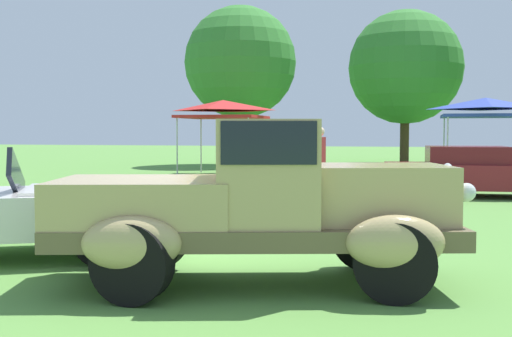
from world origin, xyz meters
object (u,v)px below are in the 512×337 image
object	(u,v)px
show_car_burgundy	(473,172)
canopy_tent_center_field	(486,106)
feature_pickup_truck	(259,202)
neighbor_convertible	(6,212)
canopy_tent_left_field	(223,108)
spectator_near_truck	(319,162)

from	to	relation	value
show_car_burgundy	canopy_tent_center_field	bearing A→B (deg)	81.81
feature_pickup_truck	show_car_burgundy	distance (m)	10.31
feature_pickup_truck	neighbor_convertible	size ratio (longest dim) A/B	0.96
show_car_burgundy	canopy_tent_left_field	xyz separation A→B (m)	(-8.09, 5.85, 1.82)
canopy_tent_center_field	canopy_tent_left_field	bearing A→B (deg)	-176.61
neighbor_convertible	spectator_near_truck	xyz separation A→B (m)	(2.93, 7.07, 0.34)
show_car_burgundy	feature_pickup_truck	bearing A→B (deg)	-106.48
neighbor_convertible	canopy_tent_left_field	xyz separation A→B (m)	(-1.74, 15.09, 1.84)
show_car_burgundy	canopy_tent_left_field	size ratio (longest dim) A/B	1.53
feature_pickup_truck	spectator_near_truck	xyz separation A→B (m)	(-0.50, 7.71, 0.05)
neighbor_convertible	canopy_tent_left_field	distance (m)	15.30
show_car_burgundy	canopy_tent_left_field	world-z (taller)	canopy_tent_left_field
spectator_near_truck	canopy_tent_left_field	distance (m)	9.40
canopy_tent_center_field	feature_pickup_truck	bearing A→B (deg)	-103.29
canopy_tent_left_field	canopy_tent_center_field	distance (m)	9.03
show_car_burgundy	canopy_tent_center_field	size ratio (longest dim) A/B	1.55
canopy_tent_left_field	canopy_tent_center_field	xyz separation A→B (m)	(9.01, 0.53, -0.00)
neighbor_convertible	show_car_burgundy	bearing A→B (deg)	55.48
feature_pickup_truck	canopy_tent_left_field	xyz separation A→B (m)	(-5.17, 15.73, 1.56)
neighbor_convertible	canopy_tent_left_field	size ratio (longest dim) A/B	1.57
feature_pickup_truck	show_car_burgundy	world-z (taller)	feature_pickup_truck
feature_pickup_truck	show_car_burgundy	bearing A→B (deg)	73.52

